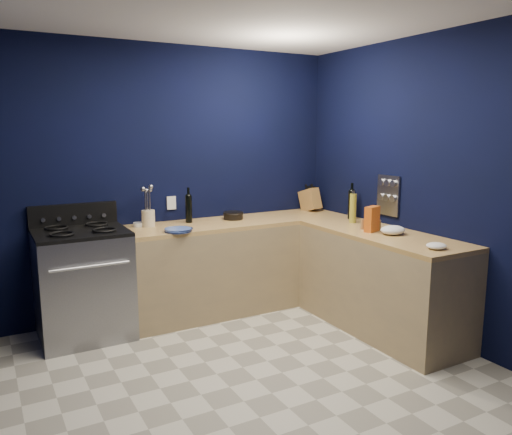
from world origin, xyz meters
TOP-DOWN VIEW (x-y plane):
  - floor at (0.00, 0.00)m, footprint 3.50×3.50m
  - ceiling at (0.00, 0.00)m, footprint 3.50×3.50m
  - wall_back at (0.00, 1.76)m, footprint 3.50×0.02m
  - wall_right at (1.76, 0.00)m, footprint 0.02×3.50m
  - wall_front at (0.00, -1.76)m, footprint 3.50×0.02m
  - cab_back at (0.60, 1.44)m, footprint 2.30×0.63m
  - top_back at (0.60, 1.44)m, footprint 2.30×0.63m
  - cab_right at (1.44, 0.29)m, footprint 0.63×1.67m
  - top_right at (1.44, 0.29)m, footprint 0.63×1.67m
  - gas_range at (-0.93, 1.42)m, footprint 0.76×0.66m
  - oven_door at (-0.93, 1.10)m, footprint 0.59×0.02m
  - cooktop at (-0.93, 1.42)m, footprint 0.76×0.66m
  - backguard at (-0.93, 1.72)m, footprint 0.76×0.06m
  - spice_panel at (1.74, 0.55)m, footprint 0.02×0.28m
  - wall_outlet at (0.00, 1.74)m, footprint 0.09×0.02m
  - plate_stack at (-0.13, 1.20)m, footprint 0.27×0.27m
  - ramekin at (-0.37, 1.60)m, footprint 0.12×0.12m
  - utensil_crock at (-0.29, 1.56)m, footprint 0.16×0.16m
  - wine_bottle_back at (0.11, 1.57)m, footprint 0.07×0.07m
  - lemon_basket at (0.57, 1.52)m, footprint 0.24×0.24m
  - knife_block at (1.57, 1.60)m, footprint 0.17×0.29m
  - wine_bottle_right at (1.64, 0.96)m, footprint 0.08×0.08m
  - oil_bottle at (1.51, 0.78)m, footprint 0.08×0.08m
  - spice_jar_near at (1.38, 0.49)m, footprint 0.04×0.04m
  - spice_jar_far at (1.49, 0.41)m, footprint 0.05×0.05m
  - crouton_bag at (1.38, 0.37)m, footprint 0.17×0.12m
  - towel_front at (1.45, 0.18)m, footprint 0.25×0.22m
  - towel_end at (1.36, -0.38)m, footprint 0.21×0.20m

SIDE VIEW (x-z plane):
  - floor at x=0.00m, z-range -0.02..0.00m
  - cab_back at x=0.60m, z-range 0.00..0.86m
  - cab_right at x=1.44m, z-range 0.00..0.86m
  - oven_door at x=-0.93m, z-range 0.24..0.66m
  - gas_range at x=-0.93m, z-range 0.00..0.92m
  - top_back at x=0.60m, z-range 0.86..0.90m
  - top_right at x=1.44m, z-range 0.86..0.90m
  - plate_stack at x=-0.13m, z-range 0.90..0.93m
  - ramekin at x=-0.37m, z-range 0.90..0.94m
  - towel_end at x=1.36m, z-range 0.90..0.95m
  - cooktop at x=-0.93m, z-range 0.92..0.95m
  - lemon_basket at x=0.57m, z-range 0.90..0.98m
  - towel_front at x=1.45m, z-range 0.90..0.98m
  - spice_jar_far at x=1.49m, z-range 0.90..0.99m
  - spice_jar_near at x=1.38m, z-range 0.90..0.99m
  - utensil_crock at x=-0.29m, z-range 0.90..1.05m
  - crouton_bag at x=1.38m, z-range 0.90..1.13m
  - knife_block at x=1.57m, z-range 0.87..1.16m
  - wine_bottle_back at x=0.11m, z-range 0.90..1.17m
  - backguard at x=-0.93m, z-range 0.94..1.14m
  - oil_bottle at x=1.51m, z-range 0.90..1.18m
  - wine_bottle_right at x=1.64m, z-range 0.90..1.19m
  - wall_outlet at x=0.00m, z-range 1.02..1.15m
  - spice_panel at x=1.74m, z-range 0.99..1.37m
  - wall_back at x=0.00m, z-range 0.00..2.60m
  - wall_right at x=1.76m, z-range 0.00..2.60m
  - wall_front at x=0.00m, z-range 0.00..2.60m
  - ceiling at x=0.00m, z-range 2.60..2.62m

